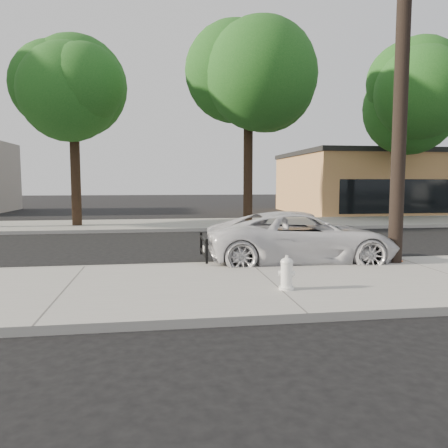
{
  "coord_description": "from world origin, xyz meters",
  "views": [
    {
      "loc": [
        -2.23,
        -12.75,
        2.16
      ],
      "look_at": [
        -0.47,
        -0.97,
        1.0
      ],
      "focal_mm": 35.0,
      "sensor_mm": 36.0,
      "label": 1
    }
  ],
  "objects_px": {
    "police_cruiser": "(302,238)",
    "fire_hydrant": "(287,274)",
    "utility_pole": "(402,76)",
    "traffic_cone": "(393,247)"
  },
  "relations": [
    {
      "from": "police_cruiser",
      "to": "fire_hydrant",
      "type": "bearing_deg",
      "value": 160.59
    },
    {
      "from": "police_cruiser",
      "to": "fire_hydrant",
      "type": "relative_size",
      "value": 8.28
    },
    {
      "from": "utility_pole",
      "to": "traffic_cone",
      "type": "relative_size",
      "value": 12.34
    },
    {
      "from": "utility_pole",
      "to": "traffic_cone",
      "type": "bearing_deg",
      "value": 75.36
    },
    {
      "from": "utility_pole",
      "to": "police_cruiser",
      "type": "height_order",
      "value": "utility_pole"
    },
    {
      "from": "utility_pole",
      "to": "traffic_cone",
      "type": "distance_m",
      "value": 4.2
    },
    {
      "from": "utility_pole",
      "to": "police_cruiser",
      "type": "bearing_deg",
      "value": 157.01
    },
    {
      "from": "police_cruiser",
      "to": "fire_hydrant",
      "type": "distance_m",
      "value": 3.49
    },
    {
      "from": "utility_pole",
      "to": "fire_hydrant",
      "type": "relative_size",
      "value": 15.01
    },
    {
      "from": "utility_pole",
      "to": "police_cruiser",
      "type": "xyz_separation_m",
      "value": [
        -2.12,
        0.9,
        -4.01
      ]
    }
  ]
}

